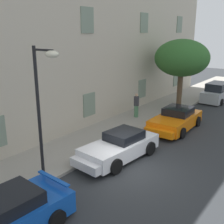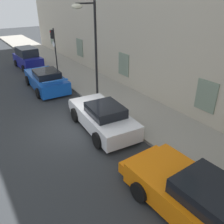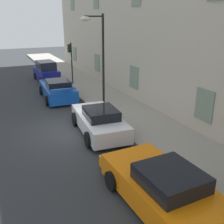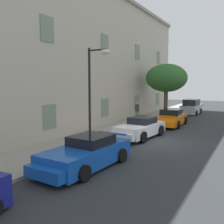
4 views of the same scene
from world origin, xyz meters
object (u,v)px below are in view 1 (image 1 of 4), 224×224
sportscar_yellow_flank (118,148)px  street_lamp (44,89)px  sportscar_white_middle (175,120)px  tree_near_kerb (182,58)px  hatchback_parked (217,93)px  pedestrian_admiring (136,105)px

sportscar_yellow_flank → street_lamp: size_ratio=0.88×
sportscar_white_middle → tree_near_kerb: (4.89, 1.90, 3.53)m
sportscar_white_middle → hatchback_parked: (9.33, 0.20, 0.18)m
sportscar_white_middle → tree_near_kerb: 6.32m
hatchback_parked → pedestrian_admiring: bearing=161.1°
sportscar_white_middle → pedestrian_admiring: bearing=82.1°
hatchback_parked → sportscar_white_middle: bearing=-178.8°
sportscar_yellow_flank → street_lamp: bearing=158.6°
tree_near_kerb → pedestrian_admiring: 5.58m
pedestrian_admiring → hatchback_parked: bearing=-18.9°
hatchback_parked → tree_near_kerb: (-4.44, 1.70, 3.35)m
street_lamp → pedestrian_admiring: 10.09m
street_lamp → tree_near_kerb: bearing=1.1°
sportscar_yellow_flank → hatchback_parked: hatchback_parked is taller
sportscar_yellow_flank → pedestrian_admiring: pedestrian_admiring is taller
hatchback_parked → pedestrian_admiring: 9.38m
hatchback_parked → street_lamp: (-18.40, 1.44, 3.16)m
sportscar_white_middle → tree_near_kerb: tree_near_kerb is taller
sportscar_white_middle → street_lamp: (-9.07, 1.64, 3.34)m
tree_near_kerb → sportscar_white_middle: bearing=-158.7°
street_lamp → sportscar_white_middle: bearing=-10.2°
sportscar_white_middle → hatchback_parked: hatchback_parked is taller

